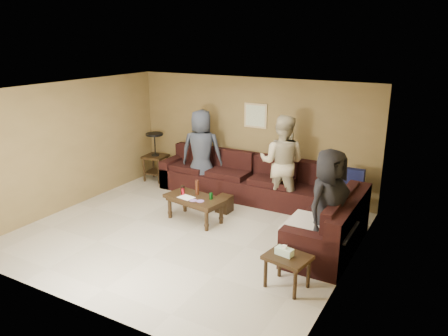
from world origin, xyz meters
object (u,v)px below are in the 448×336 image
(coffee_table, at_px, (195,200))
(person_middle, at_px, (282,163))
(side_table_right, at_px, (287,260))
(person_right, at_px, (328,205))
(end_table_left, at_px, (155,156))
(person_left, at_px, (202,151))
(sectional_sofa, at_px, (266,196))
(waste_bin, at_px, (224,204))

(coffee_table, distance_m, person_middle, 1.87)
(coffee_table, distance_m, side_table_right, 2.66)
(person_middle, bearing_deg, person_right, 123.87)
(end_table_left, distance_m, person_middle, 3.28)
(side_table_right, relative_size, person_left, 0.36)
(end_table_left, relative_size, person_right, 0.65)
(sectional_sofa, height_order, person_left, person_left)
(person_left, bearing_deg, sectional_sofa, 146.60)
(person_middle, bearing_deg, side_table_right, 106.11)
(sectional_sofa, height_order, person_middle, person_middle)
(sectional_sofa, xyz_separation_m, end_table_left, (-3.10, 0.53, 0.27))
(sectional_sofa, bearing_deg, end_table_left, 170.27)
(person_right, bearing_deg, end_table_left, 89.42)
(side_table_right, bearing_deg, sectional_sofa, 120.21)
(end_table_left, xyz_separation_m, person_middle, (3.26, -0.18, 0.34))
(side_table_right, xyz_separation_m, waste_bin, (-2.06, 1.92, -0.25))
(person_middle, bearing_deg, waste_bin, 31.94)
(person_left, height_order, person_middle, person_middle)
(sectional_sofa, relative_size, person_left, 2.54)
(coffee_table, distance_m, person_right, 2.59)
(side_table_right, relative_size, person_right, 0.37)
(waste_bin, bearing_deg, person_left, 142.26)
(coffee_table, relative_size, side_table_right, 1.84)
(waste_bin, height_order, person_left, person_left)
(side_table_right, xyz_separation_m, person_left, (-3.06, 2.69, 0.50))
(person_right, bearing_deg, side_table_right, -171.20)
(coffee_table, bearing_deg, sectional_sofa, 45.66)
(waste_bin, height_order, person_right, person_right)
(end_table_left, height_order, side_table_right, end_table_left)
(sectional_sofa, relative_size, coffee_table, 3.86)
(person_left, xyz_separation_m, person_right, (3.27, -1.60, -0.04))
(sectional_sofa, relative_size, person_middle, 2.46)
(coffee_table, xyz_separation_m, side_table_right, (2.33, -1.28, 0.01))
(waste_bin, distance_m, person_left, 1.47)
(side_table_right, bearing_deg, end_table_left, 147.50)
(person_left, xyz_separation_m, person_middle, (1.88, -0.04, 0.03))
(end_table_left, relative_size, person_middle, 0.61)
(person_right, bearing_deg, person_middle, 61.57)
(end_table_left, height_order, person_right, person_right)
(coffee_table, xyz_separation_m, person_right, (2.54, -0.19, 0.48))
(waste_bin, bearing_deg, sectional_sofa, 27.56)
(person_middle, bearing_deg, end_table_left, -10.88)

